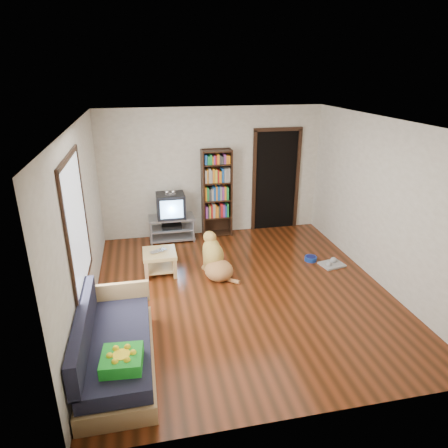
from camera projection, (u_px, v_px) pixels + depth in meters
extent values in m
plane|color=#602710|center=(242.00, 291.00, 6.30)|extent=(5.00, 5.00, 0.00)
plane|color=white|center=(245.00, 122.00, 5.35)|extent=(5.00, 5.00, 0.00)
plane|color=beige|center=(213.00, 173.00, 8.11)|extent=(4.50, 0.00, 4.50)
plane|color=beige|center=(313.00, 307.00, 3.55)|extent=(4.50, 0.00, 4.50)
plane|color=beige|center=(82.00, 225.00, 5.40)|extent=(0.00, 5.00, 5.00)
plane|color=beige|center=(382.00, 203.00, 6.26)|extent=(0.00, 5.00, 5.00)
cube|color=green|center=(122.00, 360.00, 4.09)|extent=(0.45, 0.45, 0.14)
imported|color=silver|center=(159.00, 252.00, 6.68)|extent=(0.34, 0.30, 0.02)
cylinder|color=navy|center=(311.00, 259.00, 7.28)|extent=(0.22, 0.22, 0.08)
cube|color=#ABABAB|center=(332.00, 264.00, 7.12)|extent=(0.46, 0.39, 0.03)
cube|color=white|center=(77.00, 224.00, 4.87)|extent=(0.02, 1.30, 1.60)
cube|color=black|center=(68.00, 158.00, 4.57)|extent=(0.03, 1.42, 0.06)
cube|color=black|center=(86.00, 283.00, 5.17)|extent=(0.03, 1.42, 0.06)
cube|color=black|center=(69.00, 248.00, 4.24)|extent=(0.03, 0.06, 1.70)
cube|color=black|center=(84.00, 206.00, 5.51)|extent=(0.03, 0.06, 1.70)
cube|color=black|center=(276.00, 181.00, 8.44)|extent=(0.90, 0.02, 2.10)
cube|color=black|center=(254.00, 183.00, 8.34)|extent=(0.07, 0.05, 2.14)
cube|color=black|center=(297.00, 180.00, 8.52)|extent=(0.07, 0.05, 2.14)
cube|color=black|center=(278.00, 129.00, 8.03)|extent=(1.03, 0.05, 0.07)
cube|color=#99999E|center=(171.00, 218.00, 8.01)|extent=(0.90, 0.45, 0.04)
cube|color=#99999E|center=(172.00, 228.00, 8.09)|extent=(0.86, 0.42, 0.03)
cube|color=#99999E|center=(172.00, 237.00, 8.16)|extent=(0.90, 0.45, 0.04)
cylinder|color=#99999E|center=(151.00, 234.00, 7.83)|extent=(0.04, 0.04, 0.50)
cylinder|color=#99999E|center=(194.00, 230.00, 7.99)|extent=(0.04, 0.04, 0.50)
cylinder|color=#99999E|center=(151.00, 226.00, 8.19)|extent=(0.04, 0.04, 0.50)
cylinder|color=#99999E|center=(191.00, 223.00, 8.35)|extent=(0.04, 0.04, 0.50)
cube|color=black|center=(172.00, 226.00, 8.07)|extent=(0.40, 0.30, 0.07)
cube|color=black|center=(171.00, 205.00, 7.91)|extent=(0.55, 0.48, 0.48)
cube|color=black|center=(170.00, 202.00, 8.09)|extent=(0.40, 0.14, 0.36)
cube|color=#8CBFF2|center=(172.00, 209.00, 7.69)|extent=(0.44, 0.02, 0.36)
cube|color=silver|center=(170.00, 194.00, 7.77)|extent=(0.20, 0.07, 0.02)
sphere|color=silver|center=(167.00, 192.00, 7.75)|extent=(0.09, 0.09, 0.09)
sphere|color=silver|center=(173.00, 192.00, 7.77)|extent=(0.09, 0.09, 0.09)
cube|color=black|center=(203.00, 194.00, 8.06)|extent=(0.03, 0.30, 1.80)
cube|color=black|center=(230.00, 193.00, 8.17)|extent=(0.03, 0.30, 1.80)
cube|color=black|center=(215.00, 192.00, 8.24)|extent=(0.60, 0.02, 1.80)
cube|color=black|center=(217.00, 233.00, 8.43)|extent=(0.56, 0.28, 0.02)
cube|color=black|center=(217.00, 217.00, 8.30)|extent=(0.56, 0.28, 0.03)
cube|color=black|center=(217.00, 200.00, 8.16)|extent=(0.56, 0.28, 0.02)
cube|color=black|center=(217.00, 182.00, 8.03)|extent=(0.56, 0.28, 0.02)
cube|color=black|center=(217.00, 164.00, 7.89)|extent=(0.56, 0.28, 0.02)
cube|color=black|center=(216.00, 151.00, 7.80)|extent=(0.56, 0.28, 0.02)
cube|color=tan|center=(119.00, 361.00, 4.64)|extent=(0.80, 1.80, 0.22)
cube|color=#1E1E2D|center=(117.00, 345.00, 4.56)|extent=(0.74, 1.74, 0.18)
cube|color=#1E1E2D|center=(83.00, 329.00, 4.39)|extent=(0.12, 1.74, 0.40)
cube|color=tan|center=(119.00, 293.00, 5.28)|extent=(0.80, 0.06, 0.30)
cube|color=tan|center=(159.00, 253.00, 6.72)|extent=(0.55, 0.55, 0.06)
cube|color=tan|center=(160.00, 268.00, 6.82)|extent=(0.45, 0.45, 0.03)
cube|color=tan|center=(146.00, 272.00, 6.53)|extent=(0.06, 0.06, 0.34)
cube|color=tan|center=(175.00, 269.00, 6.62)|extent=(0.06, 0.06, 0.34)
cube|color=tan|center=(146.00, 259.00, 6.96)|extent=(0.06, 0.06, 0.34)
cube|color=tan|center=(173.00, 257.00, 7.05)|extent=(0.06, 0.06, 0.34)
ellipsoid|color=#B47A45|center=(219.00, 270.00, 6.63)|extent=(0.59, 0.62, 0.35)
ellipsoid|color=tan|center=(214.00, 256.00, 6.72)|extent=(0.43, 0.45, 0.46)
ellipsoid|color=#D7B252|center=(211.00, 248.00, 6.75)|extent=(0.36, 0.34, 0.33)
ellipsoid|color=tan|center=(210.00, 237.00, 6.73)|extent=(0.27, 0.29, 0.20)
ellipsoid|color=#BB8F47|center=(207.00, 236.00, 6.83)|extent=(0.14, 0.20, 0.08)
sphere|color=black|center=(205.00, 234.00, 6.90)|extent=(0.04, 0.04, 0.04)
ellipsoid|color=tan|center=(206.00, 239.00, 6.67)|extent=(0.07, 0.08, 0.14)
ellipsoid|color=tan|center=(215.00, 237.00, 6.74)|extent=(0.07, 0.08, 0.14)
cylinder|color=#C0884A|center=(205.00, 260.00, 6.89)|extent=(0.10, 0.13, 0.38)
cylinder|color=#BC8148|center=(213.00, 258.00, 6.96)|extent=(0.10, 0.13, 0.38)
sphere|color=#B87846|center=(204.00, 268.00, 6.99)|extent=(0.10, 0.10, 0.10)
sphere|color=#CF834F|center=(212.00, 266.00, 7.05)|extent=(0.10, 0.10, 0.10)
cylinder|color=#B87846|center=(231.00, 280.00, 6.56)|extent=(0.28, 0.27, 0.08)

